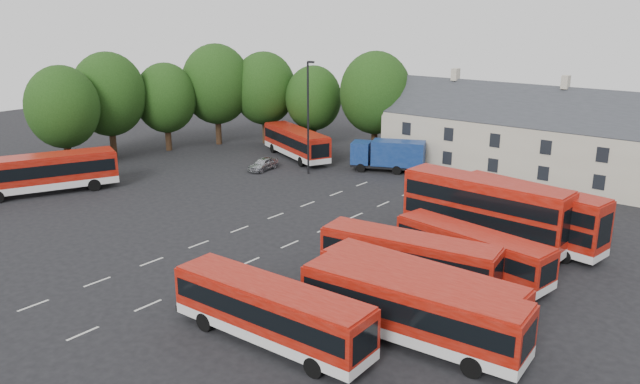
{
  "coord_description": "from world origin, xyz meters",
  "views": [
    {
      "loc": [
        32.16,
        -28.66,
        15.92
      ],
      "look_at": [
        3.21,
        7.65,
        2.2
      ],
      "focal_mm": 35.0,
      "sensor_mm": 36.0,
      "label": 1
    }
  ],
  "objects_px": {
    "bus_row_a": "(270,308)",
    "bus_west": "(43,171)",
    "bus_dd_south": "(485,208)",
    "silver_car": "(263,164)",
    "box_truck": "(389,154)",
    "lamppost": "(308,115)"
  },
  "relations": [
    {
      "from": "box_truck",
      "to": "lamppost",
      "type": "xyz_separation_m",
      "value": [
        -5.79,
        -5.73,
        4.14
      ]
    },
    {
      "from": "bus_dd_south",
      "to": "lamppost",
      "type": "bearing_deg",
      "value": 164.15
    },
    {
      "from": "bus_row_a",
      "to": "bus_west",
      "type": "relative_size",
      "value": 0.89
    },
    {
      "from": "bus_west",
      "to": "box_truck",
      "type": "bearing_deg",
      "value": -14.44
    },
    {
      "from": "silver_car",
      "to": "bus_west",
      "type": "bearing_deg",
      "value": -123.96
    },
    {
      "from": "bus_row_a",
      "to": "bus_west",
      "type": "bearing_deg",
      "value": 167.22
    },
    {
      "from": "box_truck",
      "to": "lamppost",
      "type": "relative_size",
      "value": 0.68
    },
    {
      "from": "box_truck",
      "to": "bus_west",
      "type": "bearing_deg",
      "value": -151.11
    },
    {
      "from": "silver_car",
      "to": "lamppost",
      "type": "xyz_separation_m",
      "value": [
        4.55,
        1.77,
        5.28
      ]
    },
    {
      "from": "bus_row_a",
      "to": "lamppost",
      "type": "xyz_separation_m",
      "value": [
        -19.5,
        26.49,
        4.06
      ]
    },
    {
      "from": "bus_west",
      "to": "box_truck",
      "type": "xyz_separation_m",
      "value": [
        19.78,
        25.7,
        -0.3
      ]
    },
    {
      "from": "bus_west",
      "to": "bus_row_a",
      "type": "bearing_deg",
      "value": -77.88
    },
    {
      "from": "bus_row_a",
      "to": "box_truck",
      "type": "distance_m",
      "value": 35.01
    },
    {
      "from": "bus_west",
      "to": "box_truck",
      "type": "distance_m",
      "value": 32.43
    },
    {
      "from": "bus_row_a",
      "to": "bus_dd_south",
      "type": "relative_size",
      "value": 0.95
    },
    {
      "from": "box_truck",
      "to": "lamppost",
      "type": "height_order",
      "value": "lamppost"
    },
    {
      "from": "bus_row_a",
      "to": "box_truck",
      "type": "height_order",
      "value": "box_truck"
    },
    {
      "from": "box_truck",
      "to": "bus_dd_south",
      "type": "bearing_deg",
      "value": -62.75
    },
    {
      "from": "bus_dd_south",
      "to": "silver_car",
      "type": "relative_size",
      "value": 3.09
    },
    {
      "from": "bus_dd_south",
      "to": "box_truck",
      "type": "xyz_separation_m",
      "value": [
        -16.13,
        13.16,
        -0.91
      ]
    },
    {
      "from": "bus_row_a",
      "to": "silver_car",
      "type": "xyz_separation_m",
      "value": [
        -24.05,
        24.71,
        -1.22
      ]
    },
    {
      "from": "bus_west",
      "to": "silver_car",
      "type": "bearing_deg",
      "value": -4.27
    }
  ]
}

